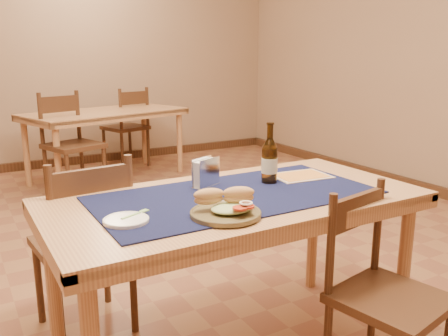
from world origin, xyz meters
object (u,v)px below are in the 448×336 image
back_table (106,119)px  beer_bottle (269,161)px  sandwich_plate (227,208)px  napkin_holder (206,173)px  chair_main_far (85,242)px  main_table (236,214)px  chair_main_near (382,291)px

back_table → beer_bottle: 3.29m
sandwich_plate → back_table: bearing=80.7°
beer_bottle → napkin_holder: 0.30m
napkin_holder → chair_main_far: bearing=146.0°
chair_main_far → sandwich_plate: chair_main_far is taller
chair_main_far → napkin_holder: size_ratio=5.73×
back_table → beer_bottle: beer_bottle is taller
back_table → napkin_holder: bearing=-98.3°
main_table → back_table: bearing=82.9°
beer_bottle → napkin_holder: size_ratio=1.80×
chair_main_near → beer_bottle: beer_bottle is taller
sandwich_plate → napkin_holder: (0.12, 0.39, 0.03)m
main_table → sandwich_plate: 0.30m
back_table → sandwich_plate: bearing=-99.3°
back_table → chair_main_far: size_ratio=2.03×
chair_main_near → main_table: bearing=126.4°
main_table → back_table: same height
chair_main_far → napkin_holder: 0.68m
sandwich_plate → beer_bottle: 0.51m
main_table → sandwich_plate: size_ratio=6.02×
back_table → sandwich_plate: size_ratio=6.85×
main_table → back_table: 3.39m
main_table → sandwich_plate: sandwich_plate is taller
main_table → napkin_holder: bearing=106.2°
sandwich_plate → beer_bottle: size_ratio=0.95×
beer_bottle → napkin_holder: beer_bottle is taller
back_table → beer_bottle: bearing=-93.2°
main_table → chair_main_far: (-0.53, 0.50, -0.20)m
chair_main_far → beer_bottle: bearing=-28.3°
back_table → chair_main_near: chair_main_near is taller
back_table → chair_main_far: bearing=-108.4°
main_table → back_table: (0.42, 3.37, 0.00)m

